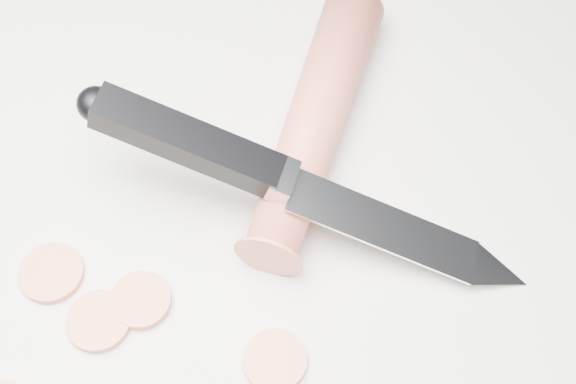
{
  "coord_description": "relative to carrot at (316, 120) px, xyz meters",
  "views": [
    {
      "loc": [
        0.06,
        -0.21,
        0.44
      ],
      "look_at": [
        0.07,
        0.03,
        0.02
      ],
      "focal_mm": 50.0,
      "sensor_mm": 36.0,
      "label": 1
    }
  ],
  "objects": [
    {
      "name": "carrot",
      "position": [
        0.0,
        0.0,
        0.0
      ],
      "size": [
        0.1,
        0.2,
        0.04
      ],
      "primitive_type": "cylinder",
      "rotation": [
        1.57,
        0.0,
        -0.34
      ],
      "color": "#D1503E",
      "rests_on": "ground"
    },
    {
      "name": "carrot_slice_0",
      "position": [
        -0.11,
        -0.11,
        -0.02
      ],
      "size": [
        0.04,
        0.04,
        0.01
      ],
      "primitive_type": "cylinder",
      "color": "#DE6C4D",
      "rests_on": "ground"
    },
    {
      "name": "carrot_slice_4",
      "position": [
        -0.03,
        -0.15,
        -0.02
      ],
      "size": [
        0.04,
        0.04,
        0.01
      ],
      "primitive_type": "cylinder",
      "color": "#DE6C4D",
      "rests_on": "ground"
    },
    {
      "name": "kitchen_knife",
      "position": [
        -0.01,
        -0.06,
        0.02
      ],
      "size": [
        0.27,
        0.12,
        0.08
      ],
      "primitive_type": null,
      "color": "silver",
      "rests_on": "ground"
    },
    {
      "name": "carrot_slice_5",
      "position": [
        -0.16,
        -0.09,
        -0.02
      ],
      "size": [
        0.04,
        0.04,
        0.01
      ],
      "primitive_type": "cylinder",
      "color": "#DE6C4D",
      "rests_on": "ground"
    },
    {
      "name": "carrot_slice_2",
      "position": [
        -0.13,
        -0.12,
        -0.02
      ],
      "size": [
        0.04,
        0.04,
        0.01
      ],
      "primitive_type": "cylinder",
      "color": "#DE6C4D",
      "rests_on": "ground"
    },
    {
      "name": "ground",
      "position": [
        -0.09,
        -0.08,
        -0.02
      ],
      "size": [
        2.4,
        2.4,
        0.0
      ],
      "primitive_type": "plane",
      "color": "silver",
      "rests_on": "ground"
    }
  ]
}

